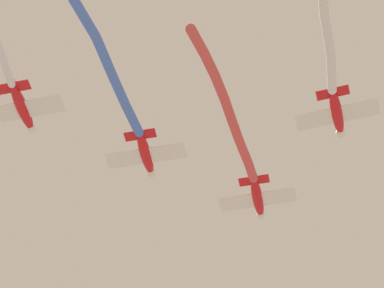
{
  "coord_description": "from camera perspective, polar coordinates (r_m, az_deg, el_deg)",
  "views": [
    {
      "loc": [
        33.78,
        36.08,
        3.53
      ],
      "look_at": [
        7.67,
        1.24,
        57.65
      ],
      "focal_mm": 75.9,
      "sensor_mm": 36.0,
      "label": 1
    }
  ],
  "objects": [
    {
      "name": "airplane_lead",
      "position": [
        73.83,
        4.63,
        -3.82
      ],
      "size": [
        5.85,
        6.27,
        1.76
      ],
      "rotation": [
        0.0,
        0.0,
        3.87
      ],
      "color": "red"
    },
    {
      "name": "airplane_left_wing",
      "position": [
        70.31,
        -3.27,
        -0.73
      ],
      "size": [
        5.89,
        6.25,
        1.76
      ],
      "rotation": [
        0.0,
        0.0,
        3.88
      ],
      "color": "red"
    },
    {
      "name": "smoke_trail_left_wing",
      "position": [
        62.07,
        -8.44,
        9.79
      ],
      "size": [
        23.39,
        14.88,
        1.82
      ],
      "color": "#4C75DB"
    },
    {
      "name": "smoke_trail_lead",
      "position": [
        66.12,
        2.46,
        2.48
      ],
      "size": [
        15.13,
        10.66,
        2.93
      ],
      "color": "#DB4C4C"
    },
    {
      "name": "airplane_slot",
      "position": [
        68.23,
        -11.82,
        2.46
      ],
      "size": [
        5.78,
        6.34,
        1.76
      ],
      "rotation": [
        0.0,
        0.0,
        3.85
      ],
      "color": "red"
    },
    {
      "name": "airplane_right_wing",
      "position": [
        68.92,
        10.14,
        2.13
      ],
      "size": [
        5.69,
        6.49,
        1.76
      ],
      "rotation": [
        0.0,
        0.0,
        3.8
      ],
      "color": "red"
    }
  ]
}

